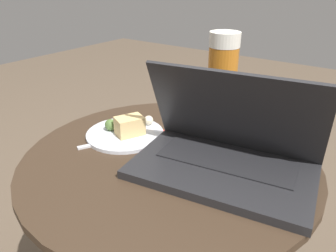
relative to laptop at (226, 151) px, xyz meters
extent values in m
cylinder|color=black|center=(-0.13, -0.02, -0.29)|extent=(0.08, 0.08, 0.46)
cylinder|color=#38281C|center=(-0.13, -0.02, -0.05)|extent=(0.67, 0.67, 0.02)
cube|color=#B7332D|center=(-0.27, 0.02, -0.04)|extent=(0.18, 0.14, 0.00)
cube|color=#232326|center=(0.00, -0.02, -0.04)|extent=(0.40, 0.27, 0.02)
cube|color=black|center=(0.00, 0.01, -0.03)|extent=(0.30, 0.15, 0.00)
cube|color=#232326|center=(-0.01, 0.04, 0.07)|extent=(0.38, 0.15, 0.20)
cube|color=black|center=(-0.01, 0.04, 0.07)|extent=(0.35, 0.13, 0.18)
cylinder|color=#C6701E|center=(-0.12, 0.19, 0.06)|extent=(0.08, 0.08, 0.22)
cylinder|color=white|center=(-0.12, 0.19, 0.19)|extent=(0.08, 0.08, 0.04)
cylinder|color=silver|center=(-0.28, -0.01, -0.04)|extent=(0.20, 0.20, 0.01)
cube|color=#DBB775|center=(-0.26, -0.01, -0.01)|extent=(0.07, 0.08, 0.05)
sphere|color=#4C6B33|center=(-0.32, -0.02, -0.02)|extent=(0.03, 0.03, 0.03)
sphere|color=beige|center=(-0.26, 0.07, -0.02)|extent=(0.03, 0.03, 0.03)
cube|color=silver|center=(-0.29, -0.07, -0.04)|extent=(0.07, 0.12, 0.01)
cube|color=silver|center=(-0.25, 0.01, -0.04)|extent=(0.05, 0.06, 0.01)
camera|label=1|loc=(0.25, -0.55, 0.34)|focal=35.00mm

